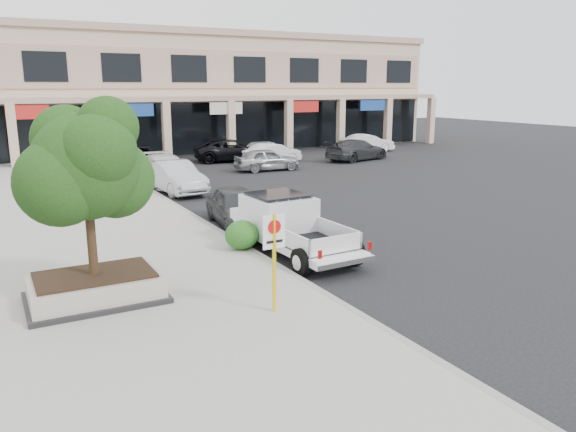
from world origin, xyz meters
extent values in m
plane|color=black|center=(0.00, 0.00, 0.00)|extent=(120.00, 120.00, 0.00)
cube|color=gray|center=(-5.50, 6.00, 0.07)|extent=(8.00, 52.00, 0.15)
cube|color=gray|center=(-1.55, 6.00, 0.07)|extent=(0.20, 52.00, 0.15)
cube|color=#D1B192|center=(8.00, 34.00, 4.50)|extent=(40.00, 10.00, 9.00)
cube|color=tan|center=(8.00, 34.00, 9.25)|extent=(40.40, 10.40, 0.50)
cube|color=tan|center=(8.00, 27.90, 4.30)|extent=(40.00, 2.20, 0.35)
cube|color=#D1B192|center=(28.00, 27.05, 2.10)|extent=(0.55, 0.55, 4.20)
cube|color=black|center=(8.00, 28.95, 2.00)|extent=(39.20, 0.08, 3.90)
cube|color=black|center=(-6.70, 0.68, 0.21)|extent=(3.20, 2.20, 0.12)
cube|color=#AEA492|center=(-6.70, 0.68, 0.52)|extent=(3.00, 2.00, 0.50)
cube|color=black|center=(-6.70, 0.68, 0.80)|extent=(2.70, 1.70, 0.06)
cylinder|color=black|center=(-6.70, 0.68, 1.93)|extent=(0.22, 0.22, 2.20)
sphere|color=black|center=(-6.70, 0.68, 3.43)|extent=(2.50, 2.50, 2.50)
sphere|color=black|center=(-6.00, 0.98, 3.03)|extent=(1.90, 1.90, 1.90)
sphere|color=black|center=(-7.00, 1.18, 4.03)|extent=(1.60, 1.60, 1.60)
cylinder|color=#E3B50B|center=(-3.20, -2.00, 1.30)|extent=(0.09, 0.09, 2.30)
cube|color=white|center=(-3.20, -2.00, 2.05)|extent=(0.55, 0.03, 0.78)
cylinder|color=red|center=(-3.20, -2.03, 2.17)|extent=(0.32, 0.01, 0.32)
ellipsoid|color=#1C4A15|center=(-1.80, 2.99, 0.62)|extent=(1.10, 0.99, 0.93)
imported|color=#323538|center=(-0.42, 6.52, 0.73)|extent=(2.24, 4.47, 1.46)
imported|color=#B0B3B8|center=(-0.46, 14.25, 0.79)|extent=(2.10, 4.91, 1.57)
imported|color=silver|center=(-0.20, 16.72, 0.79)|extent=(2.25, 5.47, 1.58)
imported|color=black|center=(-0.11, 22.48, 0.77)|extent=(3.17, 5.77, 1.53)
imported|color=gray|center=(6.92, 18.75, 0.71)|extent=(4.25, 1.93, 1.42)
imported|color=silver|center=(8.65, 21.36, 0.70)|extent=(4.52, 2.59, 1.41)
imported|color=#292B2D|center=(14.84, 20.19, 0.75)|extent=(5.54, 3.29, 1.51)
imported|color=black|center=(6.84, 23.92, 0.77)|extent=(5.92, 3.61, 1.53)
imported|color=#9B9FA3|center=(9.14, 23.30, 0.73)|extent=(4.47, 2.26, 1.46)
imported|color=silver|center=(18.75, 24.24, 0.71)|extent=(4.48, 2.15, 1.42)
camera|label=1|loc=(-8.73, -12.84, 5.25)|focal=35.00mm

